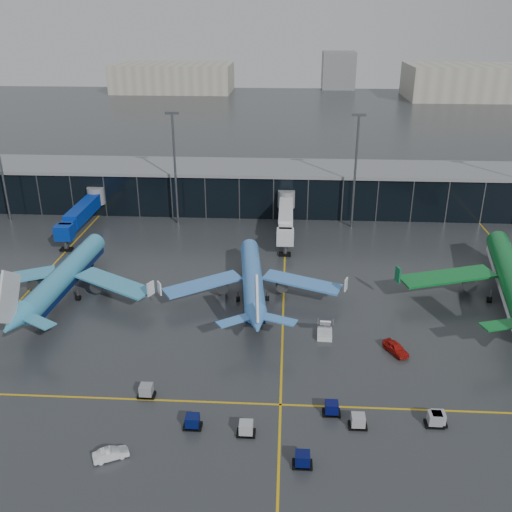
# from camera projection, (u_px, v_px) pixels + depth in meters

# --- Properties ---
(ground) EXTENTS (600.00, 600.00, 0.00)m
(ground) POSITION_uv_depth(u_px,v_px,m) (216.00, 339.00, 85.89)
(ground) COLOR #282B2D
(ground) RESTS_ON ground
(terminal_pier) EXTENTS (142.00, 17.00, 10.70)m
(terminal_pier) POSITION_uv_depth(u_px,v_px,m) (246.00, 187.00, 140.53)
(terminal_pier) COLOR black
(terminal_pier) RESTS_ON ground
(jet_bridges) EXTENTS (94.00, 27.50, 7.20)m
(jet_bridges) POSITION_uv_depth(u_px,v_px,m) (81.00, 213.00, 125.32)
(jet_bridges) COLOR #595B60
(jet_bridges) RESTS_ON ground
(flood_masts) EXTENTS (203.00, 0.50, 25.50)m
(flood_masts) POSITION_uv_depth(u_px,v_px,m) (264.00, 166.00, 125.94)
(flood_masts) COLOR #595B60
(flood_masts) RESTS_ON ground
(distant_hangars) EXTENTS (260.00, 71.00, 22.00)m
(distant_hangars) POSITION_uv_depth(u_px,v_px,m) (359.00, 79.00, 327.14)
(distant_hangars) COLOR #B2AD99
(distant_hangars) RESTS_ON ground
(taxi_lines) EXTENTS (220.00, 120.00, 0.02)m
(taxi_lines) POSITION_uv_depth(u_px,v_px,m) (283.00, 307.00, 95.07)
(taxi_lines) COLOR gold
(taxi_lines) RESTS_ON ground
(airliner_arkefly) EXTENTS (36.46, 41.02, 12.11)m
(airliner_arkefly) POSITION_uv_depth(u_px,v_px,m) (64.00, 263.00, 97.01)
(airliner_arkefly) COLOR #3995BD
(airliner_arkefly) RESTS_ON ground
(airliner_klm_near) EXTENTS (35.52, 39.47, 11.17)m
(airliner_klm_near) POSITION_uv_depth(u_px,v_px,m) (252.00, 267.00, 96.64)
(airliner_klm_near) COLOR #4182D5
(airliner_klm_near) RESTS_ON ground
(baggage_carts) EXTENTS (38.20, 12.53, 1.70)m
(baggage_carts) POSITION_uv_depth(u_px,v_px,m) (305.00, 421.00, 67.65)
(baggage_carts) COLOR black
(baggage_carts) RESTS_ON ground
(mobile_airstair) EXTENTS (2.37, 3.32, 3.45)m
(mobile_airstair) POSITION_uv_depth(u_px,v_px,m) (325.00, 332.00, 86.30)
(mobile_airstair) COLOR silver
(mobile_airstair) RESTS_ON ground
(service_van_red) EXTENTS (3.79, 4.95, 1.57)m
(service_van_red) POSITION_uv_depth(u_px,v_px,m) (396.00, 348.00, 82.18)
(service_van_red) COLOR #A1120C
(service_van_red) RESTS_ON ground
(service_van_white) EXTENTS (4.09, 2.92, 1.28)m
(service_van_white) POSITION_uv_depth(u_px,v_px,m) (111.00, 454.00, 62.80)
(service_van_white) COLOR silver
(service_van_white) RESTS_ON ground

